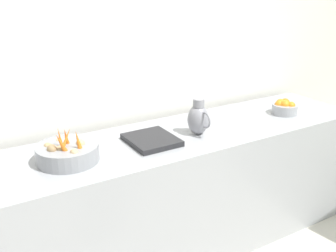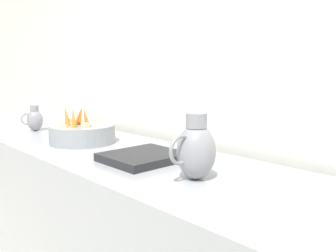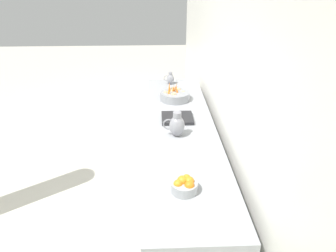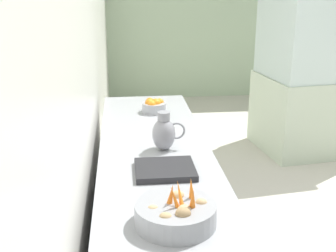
# 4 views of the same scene
# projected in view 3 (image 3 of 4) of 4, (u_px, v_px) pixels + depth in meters

# --- Properties ---
(ground_plane) EXTENTS (15.87, 15.87, 0.00)m
(ground_plane) POSITION_uv_depth(u_px,v_px,m) (53.00, 200.00, 3.52)
(ground_plane) COLOR beige
(tile_wall_left) EXTENTS (0.10, 8.88, 3.00)m
(tile_wall_left) POSITION_uv_depth(u_px,v_px,m) (245.00, 93.00, 2.45)
(tile_wall_left) COLOR white
(tile_wall_left) RESTS_ON ground_plane
(prep_counter) EXTENTS (0.72, 3.06, 0.93)m
(prep_counter) POSITION_uv_depth(u_px,v_px,m) (180.00, 164.00, 3.36)
(prep_counter) COLOR #9EA0A5
(prep_counter) RESTS_ON ground_plane
(vegetable_colander) EXTENTS (0.37, 0.37, 0.21)m
(vegetable_colander) POSITION_uv_depth(u_px,v_px,m) (175.00, 95.00, 3.78)
(vegetable_colander) COLOR gray
(vegetable_colander) RESTS_ON prep_counter
(orange_bowl) EXTENTS (0.20, 0.20, 0.12)m
(orange_bowl) POSITION_uv_depth(u_px,v_px,m) (185.00, 185.00, 2.22)
(orange_bowl) COLOR #9EA0A5
(orange_bowl) RESTS_ON prep_counter
(metal_pitcher_tall) EXTENTS (0.21, 0.15, 0.25)m
(metal_pitcher_tall) POSITION_uv_depth(u_px,v_px,m) (177.00, 125.00, 2.94)
(metal_pitcher_tall) COLOR gray
(metal_pitcher_tall) RESTS_ON prep_counter
(metal_pitcher_short) EXTENTS (0.15, 0.10, 0.18)m
(metal_pitcher_short) POSITION_uv_depth(u_px,v_px,m) (170.00, 79.00, 4.29)
(metal_pitcher_short) COLOR gray
(metal_pitcher_short) RESTS_ON prep_counter
(counter_sink_basin) EXTENTS (0.34, 0.30, 0.04)m
(counter_sink_basin) POSITION_uv_depth(u_px,v_px,m) (177.00, 118.00, 3.30)
(counter_sink_basin) COLOR #232326
(counter_sink_basin) RESTS_ON prep_counter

